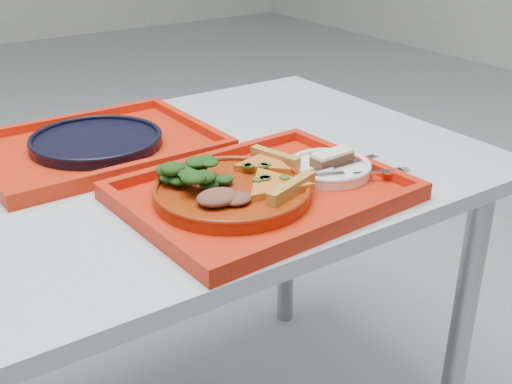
# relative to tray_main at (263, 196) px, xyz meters

# --- Properties ---
(table) EXTENTS (1.60, 0.80, 0.75)m
(table) POSITION_rel_tray_main_xyz_m (-0.26, 0.21, -0.08)
(table) COLOR #AFBCC5
(table) RESTS_ON ground
(tray_main) EXTENTS (0.47, 0.38, 0.01)m
(tray_main) POSITION_rel_tray_main_xyz_m (0.00, 0.00, 0.00)
(tray_main) COLOR red
(tray_main) RESTS_ON table
(tray_far) EXTENTS (0.46, 0.36, 0.01)m
(tray_far) POSITION_rel_tray_main_xyz_m (-0.15, 0.37, 0.00)
(tray_far) COLOR red
(tray_far) RESTS_ON table
(dinner_plate) EXTENTS (0.26, 0.26, 0.02)m
(dinner_plate) POSITION_rel_tray_main_xyz_m (-0.05, 0.01, 0.02)
(dinner_plate) COLOR maroon
(dinner_plate) RESTS_ON tray_main
(side_plate) EXTENTS (0.15, 0.15, 0.01)m
(side_plate) POSITION_rel_tray_main_xyz_m (0.15, 0.00, 0.01)
(side_plate) COLOR white
(side_plate) RESTS_ON tray_main
(navy_plate) EXTENTS (0.26, 0.26, 0.02)m
(navy_plate) POSITION_rel_tray_main_xyz_m (-0.15, 0.37, 0.01)
(navy_plate) COLOR black
(navy_plate) RESTS_ON tray_far
(pizza_slice_a) EXTENTS (0.15, 0.16, 0.02)m
(pizza_slice_a) POSITION_rel_tray_main_xyz_m (0.00, -0.03, 0.03)
(pizza_slice_a) COLOR gold
(pizza_slice_a) RESTS_ON dinner_plate
(pizza_slice_b) EXTENTS (0.14, 0.13, 0.02)m
(pizza_slice_b) POSITION_rel_tray_main_xyz_m (0.04, 0.05, 0.03)
(pizza_slice_b) COLOR gold
(pizza_slice_b) RESTS_ON dinner_plate
(salad_heap) EXTENTS (0.10, 0.09, 0.05)m
(salad_heap) POSITION_rel_tray_main_xyz_m (-0.10, 0.06, 0.05)
(salad_heap) COLOR black
(salad_heap) RESTS_ON dinner_plate
(meat_portion) EXTENTS (0.07, 0.06, 0.02)m
(meat_portion) POSITION_rel_tray_main_xyz_m (-0.10, -0.02, 0.03)
(meat_portion) COLOR brown
(meat_portion) RESTS_ON dinner_plate
(dessert_bar) EXTENTS (0.08, 0.04, 0.02)m
(dessert_bar) POSITION_rel_tray_main_xyz_m (0.16, 0.01, 0.03)
(dessert_bar) COLOR #512E1B
(dessert_bar) RESTS_ON side_plate
(knife) EXTENTS (0.19, 0.02, 0.01)m
(knife) POSITION_rel_tray_main_xyz_m (0.15, -0.01, 0.02)
(knife) COLOR silver
(knife) RESTS_ON side_plate
(fork) EXTENTS (0.18, 0.09, 0.01)m
(fork) POSITION_rel_tray_main_xyz_m (0.15, -0.05, 0.02)
(fork) COLOR silver
(fork) RESTS_ON side_plate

